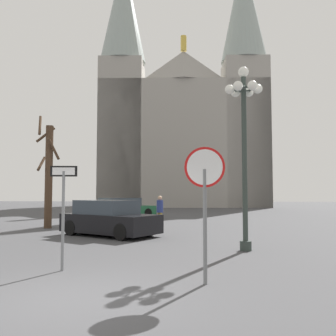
{
  "coord_description": "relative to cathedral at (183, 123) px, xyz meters",
  "views": [
    {
      "loc": [
        2.22,
        -6.17,
        1.84
      ],
      "look_at": [
        0.14,
        20.26,
        3.55
      ],
      "focal_mm": 39.0,
      "sensor_mm": 36.0,
      "label": 1
    }
  ],
  "objects": [
    {
      "name": "pedestrian_walking",
      "position": [
        -0.13,
        -27.54,
        -9.47
      ],
      "size": [
        0.32,
        0.32,
        1.63
      ],
      "color": "olive",
      "rests_on": "ground"
    },
    {
      "name": "ground_plane",
      "position": [
        -0.53,
        -39.38,
        -10.45
      ],
      "size": [
        120.0,
        120.0,
        0.0
      ],
      "primitive_type": "plane",
      "color": "#424244"
    },
    {
      "name": "stop_sign",
      "position": [
        1.86,
        -38.15,
        -8.5
      ],
      "size": [
        0.82,
        0.13,
        2.75
      ],
      "color": "slate",
      "rests_on": "ground"
    },
    {
      "name": "parked_car_near_green",
      "position": [
        -3.55,
        -20.23,
        -9.79
      ],
      "size": [
        4.58,
        4.45,
        1.39
      ],
      "color": "#1E5B38",
      "rests_on": "ground"
    },
    {
      "name": "bare_tree",
      "position": [
        -5.8,
        -27.67,
        -7.67
      ],
      "size": [
        1.27,
        1.42,
        5.76
      ],
      "color": "#473323",
      "rests_on": "ground"
    },
    {
      "name": "street_lamp",
      "position": [
        3.21,
        -33.91,
        -6.6
      ],
      "size": [
        1.19,
        1.07,
        5.85
      ],
      "color": "#2D3833",
      "rests_on": "ground"
    },
    {
      "name": "one_way_arrow_sign",
      "position": [
        -1.44,
        -37.16,
        -8.91
      ],
      "size": [
        0.62,
        0.11,
        2.45
      ],
      "color": "slate",
      "rests_on": "ground"
    },
    {
      "name": "cathedral",
      "position": [
        0.0,
        0.0,
        0.0
      ],
      "size": [
        20.59,
        12.99,
        31.9
      ],
      "color": "gray",
      "rests_on": "ground"
    },
    {
      "name": "parked_car_far_black",
      "position": [
        -1.96,
        -30.47,
        -9.75
      ],
      "size": [
        4.53,
        3.72,
        1.48
      ],
      "color": "black",
      "rests_on": "ground"
    }
  ]
}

